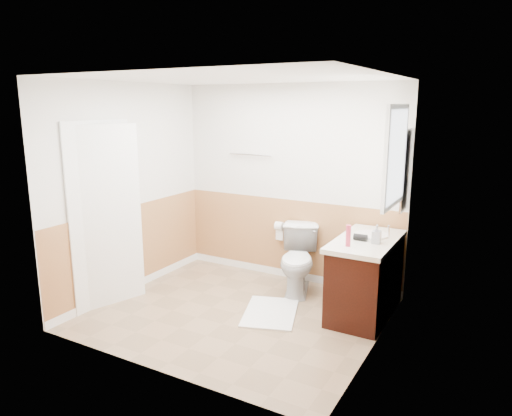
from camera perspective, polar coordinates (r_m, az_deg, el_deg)
The scene contains 32 objects.
floor at distance 5.29m, azimuth -2.32°, elevation -12.65°, with size 3.00×3.00×0.00m, color #8C7051.
ceiling at distance 4.80m, azimuth -2.59°, elevation 15.48°, with size 3.00×3.00×0.00m, color white.
wall_back at distance 6.02m, azimuth 4.06°, elevation 2.92°, with size 3.00×3.00×0.00m, color silver.
wall_front at distance 3.88m, azimuth -12.58°, elevation -2.73°, with size 3.00×3.00×0.00m, color silver.
wall_left at distance 5.81m, azimuth -15.15°, elevation 2.17°, with size 3.00×3.00×0.00m, color silver.
wall_right at distance 4.32m, azimuth 14.75°, elevation -1.30°, with size 3.00×3.00×0.00m, color silver.
wainscot_back at distance 6.18m, azimuth 3.90°, elevation -3.97°, with size 3.00×3.00×0.00m, color tan.
wainscot_front at distance 4.15m, azimuth -11.96°, elevation -12.75°, with size 3.00×3.00×0.00m, color tan.
wainscot_left at distance 5.98m, azimuth -14.66°, elevation -4.93°, with size 2.60×2.60×0.00m, color tan.
wainscot_right at distance 4.55m, azimuth 14.07°, elevation -10.48°, with size 2.60×2.60×0.00m, color tan.
toilet at distance 5.76m, azimuth 5.13°, elevation -6.31°, with size 0.44×0.78×0.80m, color silver.
bath_mat at distance 5.29m, azimuth 1.75°, elevation -12.53°, with size 0.55×0.80×0.02m, color silver.
vanity_cabinet at distance 5.27m, azimuth 13.10°, elevation -8.39°, with size 0.55×1.10×0.80m, color black.
vanity_knob_left at distance 5.21m, azimuth 9.69°, elevation -6.71°, with size 0.03×0.03×0.03m, color silver.
vanity_knob_right at distance 5.39m, azimuth 10.41°, elevation -6.09°, with size 0.03×0.03×0.03m, color silver.
countertop at distance 5.14m, azimuth 13.23°, elevation -3.94°, with size 0.60×1.15×0.05m, color white.
sink_basin at distance 5.26m, azimuth 13.81°, elevation -3.17°, with size 0.36×0.36×0.02m, color white.
faucet at distance 5.21m, azimuth 15.75°, elevation -2.77°, with size 0.02×0.02×0.14m, color silver.
lotion_bottle at distance 4.80m, azimuth 11.11°, elevation -3.31°, with size 0.05×0.05×0.22m, color #C2324D.
soap_dispenser at distance 4.98m, azimuth 14.40°, elevation -3.08°, with size 0.09×0.09×0.19m, color #949BA6.
hair_dryer_body at distance 5.05m, azimuth 12.54°, elevation -3.49°, with size 0.07×0.07×0.14m, color black.
hair_dryer_handle at distance 5.07m, azimuth 12.23°, elevation -3.74°, with size 0.03×0.03×0.07m, color black.
mirror_panel at distance 5.33m, azimuth 17.71°, elevation 4.37°, with size 0.02×0.35×0.90m, color silver.
window_frame at distance 4.81m, azimuth 16.54°, elevation 6.03°, with size 0.04×0.80×1.00m, color white.
window_glass at distance 4.80m, azimuth 16.72°, elevation 6.01°, with size 0.01×0.70×0.90m, color white.
door at distance 5.48m, azimuth -17.53°, elevation -1.05°, with size 0.05×0.80×2.04m, color white.
door_frame at distance 5.53m, azimuth -18.08°, elevation -0.86°, with size 0.02×0.92×2.10m, color white.
door_knob at distance 5.68m, azimuth -14.66°, elevation -1.14°, with size 0.06×0.06×0.06m, color silver.
towel_bar at distance 6.18m, azimuth -0.75°, elevation 6.47°, with size 0.02×0.02×0.62m, color silver.
tp_holder_bar at distance 6.12m, azimuth 2.84°, elevation -2.18°, with size 0.02×0.02×0.14m, color silver.
tp_roll at distance 6.12m, azimuth 2.84°, elevation -2.18°, with size 0.11×0.11×0.10m, color white.
tp_sheet at distance 6.14m, azimuth 2.83°, elevation -3.18°, with size 0.10×0.01×0.16m, color white.
Camera 1 is at (2.52, -4.08, 2.25)m, focal length 33.04 mm.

